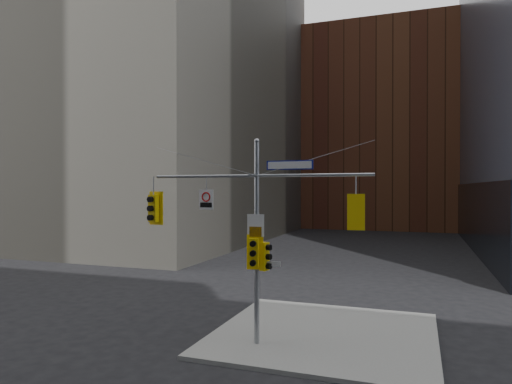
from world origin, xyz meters
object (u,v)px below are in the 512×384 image
Objects in this scene: traffic_light_west_arm at (154,208)px; street_sign_blade at (290,165)px; regulatory_sign_arm at (206,199)px; traffic_light_pole_side at (265,256)px; traffic_light_pole_front at (254,253)px; traffic_light_east_arm at (356,212)px; signal_assembly at (257,221)px.

street_sign_blade reaches higher than traffic_light_west_arm.
regulatory_sign_arm is at bearing -177.33° from street_sign_blade.
traffic_light_pole_front is (-0.32, -0.26, 0.15)m from traffic_light_pole_side.
traffic_light_pole_front reaches higher than traffic_light_pole_side.
traffic_light_east_arm is 0.71× the size of street_sign_blade.
traffic_light_east_arm is 0.96× the size of traffic_light_pole_front.
traffic_light_pole_side is at bearing -0.59° from signal_assembly.
traffic_light_east_arm is at bearing 2.20° from street_sign_blade.
signal_assembly is 3.43m from traffic_light_east_arm.
signal_assembly is 4.86× the size of street_sign_blade.
regulatory_sign_arm is (-2.26, -0.02, 1.98)m from traffic_light_pole_side.
traffic_light_east_arm is 1.61× the size of regulatory_sign_arm.
street_sign_blade reaches higher than traffic_light_pole_side.
traffic_light_west_arm is 5.57m from street_sign_blade.
traffic_light_west_arm is at bearing -175.47° from regulatory_sign_arm.
traffic_light_pole_front is (4.17, -0.28, -1.45)m from traffic_light_west_arm.
traffic_light_pole_front is (-3.41, -0.27, -1.45)m from traffic_light_east_arm.
signal_assembly is at bearing 104.02° from traffic_light_pole_side.
traffic_light_west_arm reaches higher than traffic_light_pole_front.
traffic_light_west_arm is 4.42m from traffic_light_pole_front.
traffic_light_west_arm is 1.75× the size of regulatory_sign_arm.
regulatory_sign_arm is (-5.35, -0.02, 0.37)m from traffic_light_east_arm.
signal_assembly is 6.58× the size of traffic_light_pole_front.
street_sign_blade reaches higher than regulatory_sign_arm.
signal_assembly is 1.10m from traffic_light_pole_front.
street_sign_blade is (1.18, 0.27, 3.00)m from traffic_light_pole_front.
traffic_light_pole_front is 3.24m from street_sign_blade.
traffic_light_west_arm is at bearing 179.82° from signal_assembly.
traffic_light_pole_side is (-3.09, -0.00, -1.60)m from traffic_light_east_arm.
signal_assembly reaches higher than traffic_light_east_arm.
street_sign_blade is at bearing 5.82° from regulatory_sign_arm.
traffic_light_east_arm is (3.41, 0.00, 0.38)m from signal_assembly.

